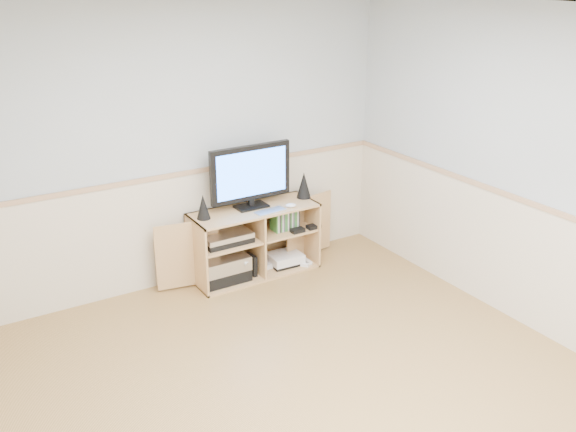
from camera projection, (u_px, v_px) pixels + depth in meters
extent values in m
cube|color=tan|center=(326.00, 410.00, 4.23)|extent=(4.00, 4.50, 0.02)
cube|color=white|center=(336.00, 11.00, 3.31)|extent=(4.00, 4.50, 0.02)
cube|color=#A4AEB2|center=(553.00, 179.00, 4.75)|extent=(0.02, 4.50, 2.50)
cube|color=#A4AEB2|center=(181.00, 147.00, 5.56)|extent=(4.00, 0.02, 2.50)
cube|color=beige|center=(187.00, 228.00, 5.82)|extent=(4.00, 0.01, 1.00)
cube|color=tan|center=(184.00, 173.00, 5.63)|extent=(4.00, 0.02, 0.04)
cube|color=tan|center=(255.00, 272.00, 6.08)|extent=(1.19, 0.45, 0.02)
cube|color=tan|center=(254.00, 210.00, 5.85)|extent=(1.19, 0.45, 0.02)
cube|color=tan|center=(197.00, 255.00, 5.68)|extent=(0.02, 0.45, 0.65)
cube|color=tan|center=(307.00, 229.00, 6.25)|extent=(0.02, 0.45, 0.65)
cube|color=tan|center=(244.00, 234.00, 6.14)|extent=(1.19, 0.02, 0.65)
cube|color=tan|center=(255.00, 241.00, 5.97)|extent=(0.02, 0.43, 0.61)
cube|color=tan|center=(226.00, 243.00, 5.80)|extent=(0.57, 0.41, 0.02)
cube|color=tan|center=(282.00, 230.00, 6.09)|extent=(0.57, 0.41, 0.02)
cube|color=tan|center=(188.00, 254.00, 5.70)|extent=(0.57, 0.12, 0.61)
cube|color=tan|center=(309.00, 226.00, 6.33)|extent=(0.57, 0.12, 0.61)
cube|color=black|center=(251.00, 206.00, 5.88)|extent=(0.29, 0.18, 0.02)
cube|color=black|center=(251.00, 202.00, 5.87)|extent=(0.05, 0.04, 0.06)
cube|color=black|center=(251.00, 173.00, 5.77)|extent=(0.79, 0.05, 0.51)
cube|color=#2E71F7|center=(252.00, 174.00, 5.74)|extent=(0.69, 0.01, 0.41)
cone|color=black|center=(203.00, 207.00, 5.59)|extent=(0.12, 0.12, 0.22)
cone|color=black|center=(304.00, 185.00, 6.09)|extent=(0.14, 0.14, 0.25)
cube|color=silver|center=(270.00, 211.00, 5.78)|extent=(0.30, 0.14, 0.01)
ellipsoid|color=white|center=(291.00, 205.00, 5.88)|extent=(0.11, 0.10, 0.04)
cube|color=black|center=(223.00, 274.00, 5.90)|extent=(0.44, 0.33, 0.11)
cube|color=silver|center=(222.00, 262.00, 5.85)|extent=(0.44, 0.33, 0.13)
cube|color=black|center=(225.00, 239.00, 5.79)|extent=(0.44, 0.31, 0.05)
cube|color=silver|center=(225.00, 234.00, 5.77)|extent=(0.44, 0.31, 0.05)
cube|color=black|center=(252.00, 265.00, 5.98)|extent=(0.04, 0.14, 0.20)
cube|color=white|center=(272.00, 263.00, 6.19)|extent=(0.22, 0.17, 0.05)
cube|color=black|center=(285.00, 263.00, 6.21)|extent=(0.31, 0.25, 0.03)
cube|color=white|center=(285.00, 257.00, 6.19)|extent=(0.32, 0.27, 0.08)
cube|color=white|center=(307.00, 261.00, 6.25)|extent=(0.04, 0.14, 0.03)
cube|color=white|center=(296.00, 255.00, 6.36)|extent=(0.09, 0.15, 0.03)
cube|color=#3F8C3F|center=(285.00, 220.00, 6.05)|extent=(0.25, 0.14, 0.19)
cube|color=white|center=(282.00, 198.00, 6.26)|extent=(0.12, 0.03, 0.12)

